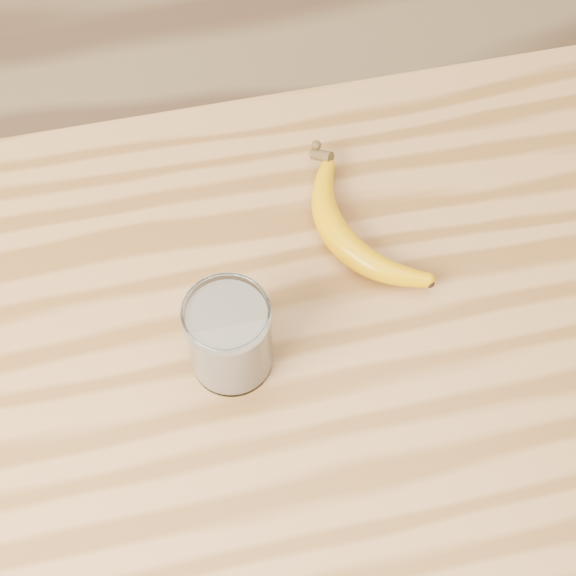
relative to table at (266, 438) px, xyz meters
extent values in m
plane|color=olive|center=(0.00, 0.00, -0.77)|extent=(4.00, 4.00, 0.00)
cube|color=#A16E3D|center=(0.00, 0.00, 0.11)|extent=(1.20, 0.80, 0.04)
cylinder|color=brown|center=(0.54, 0.34, -0.34)|extent=(0.06, 0.06, 0.86)
cylinder|color=white|center=(-0.02, 0.04, 0.18)|extent=(0.08, 0.08, 0.11)
torus|color=white|center=(-0.02, 0.04, 0.23)|extent=(0.08, 0.08, 0.00)
cylinder|color=beige|center=(-0.02, 0.04, 0.18)|extent=(0.08, 0.08, 0.09)
camera|label=1|loc=(-0.04, -0.31, 0.88)|focal=50.00mm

